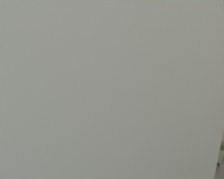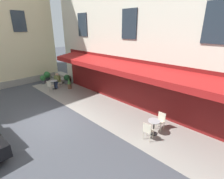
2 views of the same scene
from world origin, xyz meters
The scene contains 14 objects.
ground_plane centered at (0.00, 0.00, 0.00)m, with size 70.00×70.00×0.00m, color #42444C.
sidewalk_cafe_terrace centered at (-3.25, -3.40, 0.00)m, with size 20.50×3.20×0.01m, color gray.
back_alley_steps centered at (6.60, -4.59, 0.24)m, with size 2.40×1.75×0.60m.
cafe_table_mid_terrace centered at (4.74, -2.92, 0.49)m, with size 0.60×0.60×0.75m.
cafe_chair_cream_under_awning centered at (4.42, -2.37, 0.55)m, with size 0.55×0.55×0.91m.
cafe_chair_cream_facing_street centered at (5.03, -3.48, 0.55)m, with size 0.54×0.54×0.91m.
cafe_table_streetside centered at (-4.88, -3.22, 0.49)m, with size 0.60×0.60×0.75m.
cafe_chair_cream_near_door centered at (-4.94, -2.59, 0.55)m, with size 0.44×0.44×0.91m.
cafe_chair_cream_kerbside centered at (-4.89, -3.85, 0.55)m, with size 0.40×0.40×0.91m.
seated_companion_in_olive centered at (4.93, -3.29, 0.70)m, with size 0.61×0.64×1.31m.
potted_plant_under_sign centered at (6.82, -2.84, 0.47)m, with size 0.50×0.50×0.81m.
potted_plant_mid_terrace centered at (7.37, -3.53, 0.55)m, with size 0.62×0.62×0.96m.
potted_plant_by_steps centered at (5.22, -4.44, 0.48)m, with size 0.56×0.56×0.89m.
potted_plant_entrance_left centered at (3.91, -3.87, 0.47)m, with size 0.33×0.33×0.96m.
Camera 2 is at (-8.48, 3.31, 5.01)m, focal length 27.01 mm.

